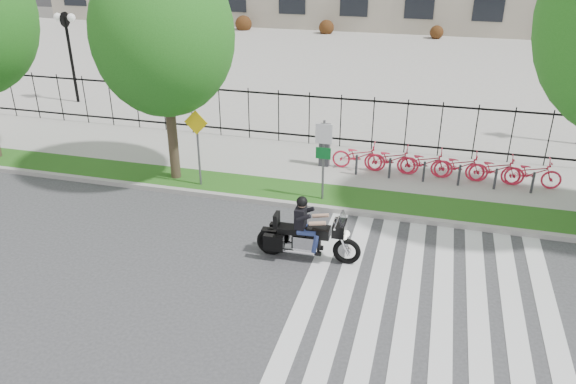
# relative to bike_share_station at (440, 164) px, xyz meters

# --- Properties ---
(ground) EXTENTS (120.00, 120.00, 0.00)m
(ground) POSITION_rel_bike_share_station_xyz_m (-4.89, -7.20, -0.63)
(ground) COLOR #363639
(ground) RESTS_ON ground
(curb) EXTENTS (60.00, 0.20, 0.15)m
(curb) POSITION_rel_bike_share_station_xyz_m (-4.89, -3.10, -0.56)
(curb) COLOR #A29F99
(curb) RESTS_ON ground
(grass_verge) EXTENTS (60.00, 1.50, 0.15)m
(grass_verge) POSITION_rel_bike_share_station_xyz_m (-4.89, -2.25, -0.56)
(grass_verge) COLOR #1B5916
(grass_verge) RESTS_ON ground
(sidewalk) EXTENTS (60.00, 3.50, 0.15)m
(sidewalk) POSITION_rel_bike_share_station_xyz_m (-4.89, 0.25, -0.56)
(sidewalk) COLOR #9D9A93
(sidewalk) RESTS_ON ground
(plaza) EXTENTS (80.00, 34.00, 0.10)m
(plaza) POSITION_rel_bike_share_station_xyz_m (-4.89, 17.80, -0.58)
(plaza) COLOR #9D9A93
(plaza) RESTS_ON ground
(crosswalk_stripes) EXTENTS (5.70, 8.00, 0.01)m
(crosswalk_stripes) POSITION_rel_bike_share_station_xyz_m (-0.07, -7.20, -0.63)
(crosswalk_stripes) COLOR silver
(crosswalk_stripes) RESTS_ON ground
(iron_fence) EXTENTS (30.00, 0.06, 2.00)m
(iron_fence) POSITION_rel_bike_share_station_xyz_m (-4.89, 2.00, 0.52)
(iron_fence) COLOR black
(iron_fence) RESTS_ON sidewalk
(lamp_post_left) EXTENTS (1.06, 0.70, 4.25)m
(lamp_post_left) POSITION_rel_bike_share_station_xyz_m (-16.89, 4.80, 2.57)
(lamp_post_left) COLOR black
(lamp_post_left) RESTS_ON ground
(street_tree_1) EXTENTS (4.30, 4.30, 7.09)m
(street_tree_1) POSITION_rel_bike_share_station_xyz_m (-8.42, -2.25, 4.13)
(street_tree_1) COLOR #382B1E
(street_tree_1) RESTS_ON grass_verge
(bike_share_station) EXTENTS (7.79, 0.86, 1.50)m
(bike_share_station) POSITION_rel_bike_share_station_xyz_m (0.00, 0.00, 0.00)
(bike_share_station) COLOR #2D2D33
(bike_share_station) RESTS_ON sidewalk
(sign_pole_regulatory) EXTENTS (0.50, 0.09, 2.50)m
(sign_pole_regulatory) POSITION_rel_bike_share_station_xyz_m (-3.38, -2.62, 1.11)
(sign_pole_regulatory) COLOR #59595B
(sign_pole_regulatory) RESTS_ON grass_verge
(sign_pole_warning) EXTENTS (0.78, 0.09, 2.49)m
(sign_pole_warning) POSITION_rel_bike_share_station_xyz_m (-7.38, -2.62, 1.11)
(sign_pole_warning) COLOR #59595B
(sign_pole_warning) RESTS_ON grass_verge
(motorcycle_rider) EXTENTS (2.70, 0.80, 2.08)m
(motorcycle_rider) POSITION_rel_bike_share_station_xyz_m (-3.09, -5.81, 0.06)
(motorcycle_rider) COLOR black
(motorcycle_rider) RESTS_ON ground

